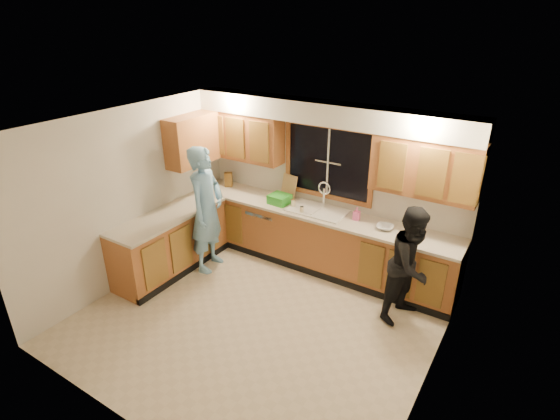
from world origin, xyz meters
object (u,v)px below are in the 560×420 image
Objects in this scene: sink at (317,215)px; knife_block at (228,179)px; stove at (142,259)px; woman at (412,265)px; dish_crate at (280,199)px; soap_bottle at (357,214)px; bowl at (385,227)px; man at (207,210)px; dishwasher at (269,228)px.

sink is 3.67× the size of knife_block.
woman reaches higher than stove.
sink is 2.91× the size of dish_crate.
knife_block reaches higher than soap_bottle.
woman is 3.38m from knife_block.
knife_block is at bearing 177.34° from bowl.
woman is (2.93, 0.43, -0.19)m from man.
sink is at bearing -68.41° from man.
dishwasher is at bearing -42.15° from knife_block.
bowl is (1.04, -0.03, 0.08)m from sink.
man is 2.97m from woman.
man is at bearing 64.43° from stove.
sink is 1.76m from knife_block.
sink reaches higher than dishwasher.
knife_block is at bearing 172.07° from dish_crate.
dishwasher is 0.54× the size of woman.
stove is at bearing -126.30° from knife_block.
bowl is at bearing 68.93° from woman.
soap_bottle is 0.83× the size of bowl.
woman is at bearing -40.10° from bowl.
soap_bottle is at bearing 4.19° from dish_crate.
soap_bottle is 0.45m from bowl.
man is (-1.36, -0.90, 0.09)m from sink.
sink is at bearing 4.83° from dish_crate.
bowl is at bearing 32.29° from stove.
dishwasher is at bearing -41.83° from man.
woman is at bearing -44.59° from knife_block.
man is 2.56m from bowl.
knife_block is 1.13m from dish_crate.
man is 1.08m from knife_block.
dish_crate is 1.57× the size of soap_bottle.
sink is 3.77× the size of bowl.
bowl is at bearing 0.89° from dish_crate.
soap_bottle is at bearing -76.39° from man.
woman is (3.38, 1.35, 0.32)m from stove.
soap_bottle is at bearing 171.77° from bowl.
dish_crate is 1.29× the size of bowl.
woman is at bearing -93.71° from man.
bowl is at bearing -37.40° from knife_block.
woman is 2.26m from dish_crate.
sink is at bearing -38.08° from knife_block.
man is 6.49× the size of dish_crate.
man is 1.25× the size of woman.
knife_block is at bearing 178.41° from soap_bottle.
sink is at bearing -176.50° from soap_bottle.
knife_block is 2.80m from bowl.
soap_bottle is (1.45, 0.05, 0.60)m from dishwasher.
sink is 1.05m from bowl.
bowl reaches higher than stove.
man is at bearing -159.96° from bowl.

